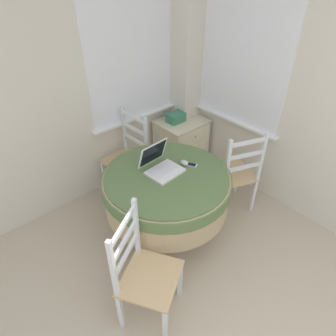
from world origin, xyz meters
TOP-DOWN VIEW (x-y plane):
  - corner_room_shell at (1.13, 1.79)m, footprint 4.25×4.70m
  - round_dining_table at (0.69, 1.74)m, footprint 1.17×1.17m
  - laptop at (0.70, 1.84)m, footprint 0.33×0.34m
  - computer_mouse at (0.92, 1.76)m, footprint 0.06×0.09m
  - cell_phone at (0.97, 1.70)m, footprint 0.10×0.12m
  - dining_chair_near_back_window at (0.82, 2.57)m, footprint 0.42×0.46m
  - dining_chair_near_right_window at (1.49, 1.56)m, footprint 0.55×0.53m
  - dining_chair_camera_near at (0.04, 1.24)m, footprint 0.58×0.57m
  - corner_cabinet at (1.66, 2.56)m, footprint 0.59×0.51m
  - storage_box at (1.59, 2.60)m, footprint 0.21×0.16m

SIDE VIEW (x-z plane):
  - corner_cabinet at x=1.66m, z-range 0.00..0.65m
  - dining_chair_near_back_window at x=0.82m, z-range -0.04..0.95m
  - dining_chair_near_right_window at x=1.49m, z-range -0.04..0.95m
  - dining_chair_camera_near at x=0.04m, z-range -0.04..0.95m
  - round_dining_table at x=0.69m, z-range 0.22..0.97m
  - storage_box at x=1.59m, z-range 0.65..0.76m
  - cell_phone at x=0.97m, z-range 0.75..0.76m
  - computer_mouse at x=0.92m, z-range 0.75..0.80m
  - laptop at x=0.70m, z-range 0.68..0.93m
  - corner_room_shell at x=1.13m, z-range 0.00..2.55m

